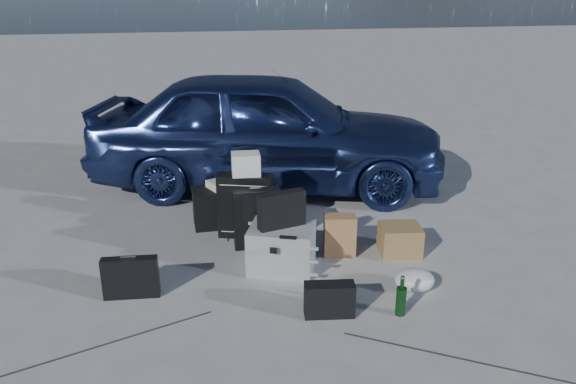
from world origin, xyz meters
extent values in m
plane|color=#A9AAA5|center=(0.00, 0.00, 0.00)|extent=(60.00, 60.00, 0.00)
imported|color=navy|center=(0.38, 2.57, 0.73)|extent=(4.58, 2.92, 1.45)
cube|color=#A2A5A7|center=(0.03, 0.34, 0.20)|extent=(0.68, 0.63, 0.40)
cube|color=black|center=(0.03, 0.35, 0.56)|extent=(0.43, 0.20, 0.31)
cube|color=black|center=(-1.25, 0.15, 0.17)|extent=(0.45, 0.15, 0.34)
cube|color=black|center=(-0.09, 0.85, 0.29)|extent=(0.45, 0.19, 0.58)
cube|color=black|center=(-0.15, 1.11, 0.32)|extent=(0.57, 0.37, 0.64)
cube|color=silver|center=(-0.14, 1.12, 0.75)|extent=(0.29, 0.24, 0.21)
cube|color=black|center=(-0.24, 1.46, 0.20)|extent=(0.80, 0.35, 0.40)
cube|color=silver|center=(-0.25, 1.48, 0.44)|extent=(0.52, 0.45, 0.07)
cube|color=black|center=(-0.24, 1.49, 0.51)|extent=(0.31, 0.23, 0.06)
cube|color=#A67648|center=(0.62, 0.49, 0.19)|extent=(0.32, 0.23, 0.39)
cube|color=olive|center=(1.17, 0.38, 0.14)|extent=(0.42, 0.38, 0.28)
ellipsoid|color=silver|center=(1.01, -0.28, 0.09)|extent=(0.36, 0.32, 0.18)
cube|color=black|center=(0.21, -0.48, 0.13)|extent=(0.40, 0.21, 0.27)
cylinder|color=black|center=(0.74, -0.60, 0.16)|extent=(0.08, 0.08, 0.31)
camera|label=1|loc=(-0.96, -4.00, 2.34)|focal=35.00mm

